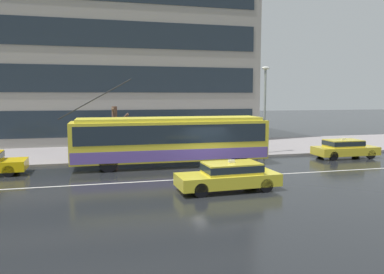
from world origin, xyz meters
name	(u,v)px	position (x,y,z in m)	size (l,w,h in m)	color
ground_plane	(213,173)	(0.00, 0.00, 0.00)	(160.00, 160.00, 0.00)	black
sidewalk_slab	(178,149)	(0.00, 9.30, 0.07)	(80.00, 10.00, 0.14)	gray
lane_centre_line	(220,177)	(0.00, -1.20, 0.00)	(72.00, 0.14, 0.01)	silver
trolleybus	(171,139)	(-1.85, 2.70, 1.63)	(12.31, 2.71, 5.24)	yellow
taxi_ahead_of_bus	(345,148)	(10.25, 2.60, 0.70)	(4.35, 1.82, 1.39)	gold
taxi_oncoming_near	(229,175)	(-0.47, -3.89, 0.70)	(4.67, 1.93, 1.39)	yellow
pedestrian_at_shelter	(151,133)	(-2.65, 5.46, 1.74)	(1.38, 1.38, 2.01)	#2C3046
pedestrian_approaching_curb	(220,129)	(2.49, 6.24, 1.83)	(1.52, 1.52, 2.06)	#243144
street_lamp	(265,102)	(5.53, 5.32, 3.83)	(0.60, 0.32, 6.19)	gray
street_tree_bare	(115,130)	(-5.01, 5.88, 1.99)	(1.18, 1.08, 3.42)	brown
office_tower_corner_left	(116,45)	(-4.08, 19.64, 9.32)	(25.01, 15.21, 18.62)	gray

